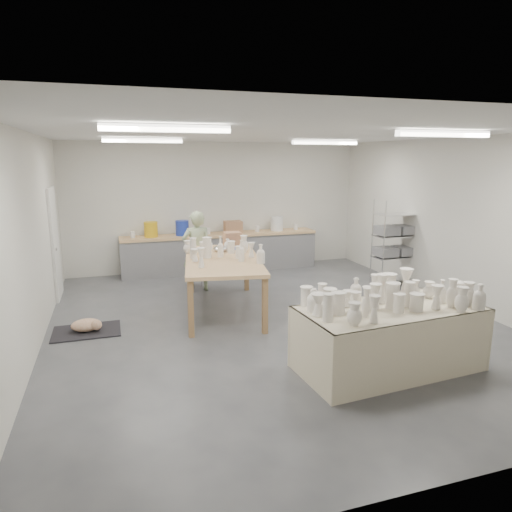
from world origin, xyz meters
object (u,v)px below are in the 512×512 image
object	(u,v)px
drying_table	(389,334)
red_stool	(195,275)
work_table	(223,257)
potter	(197,251)

from	to	relation	value
drying_table	red_stool	size ratio (longest dim) A/B	7.07
drying_table	work_table	distance (m)	3.32
red_stool	work_table	bearing A→B (deg)	-81.12
drying_table	potter	xyz separation A→B (m)	(-1.65, 4.20, 0.35)
potter	red_stool	world-z (taller)	potter
red_stool	drying_table	bearing A→B (deg)	-69.73
work_table	potter	distance (m)	1.26
drying_table	work_table	xyz separation A→B (m)	(-1.42, 2.96, 0.48)
drying_table	potter	distance (m)	4.53
potter	red_stool	xyz separation A→B (m)	(0.00, 0.27, -0.55)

